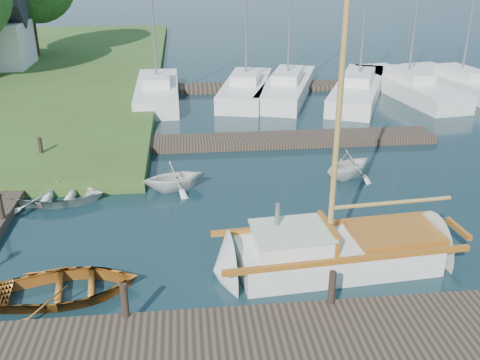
{
  "coord_description": "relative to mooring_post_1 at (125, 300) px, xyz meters",
  "views": [
    {
      "loc": [
        -1.57,
        -14.58,
        7.53
      ],
      "look_at": [
        0.0,
        0.0,
        1.2
      ],
      "focal_mm": 40.0,
      "sensor_mm": 36.0,
      "label": 1
    }
  ],
  "objects": [
    {
      "name": "pontoon",
      "position": [
        13.0,
        21.0,
        -0.55
      ],
      "size": [
        30.0,
        1.6,
        0.3
      ],
      "primitive_type": "cube",
      "color": "black",
      "rests_on": "ground"
    },
    {
      "name": "mooring_post_1",
      "position": [
        0.0,
        0.0,
        0.0
      ],
      "size": [
        0.16,
        0.16,
        0.8
      ],
      "primitive_type": "cylinder",
      "color": "black",
      "rests_on": "near_dock"
    },
    {
      "name": "near_dock",
      "position": [
        3.0,
        -1.0,
        -0.55
      ],
      "size": [
        18.0,
        2.2,
        0.3
      ],
      "primitive_type": "cube",
      "color": "black",
      "rests_on": "ground"
    },
    {
      "name": "marina_boat_4",
      "position": [
        13.95,
        18.9,
        -0.14
      ],
      "size": [
        3.56,
        9.26,
        10.42
      ],
      "rotation": [
        0.0,
        0.0,
        1.72
      ],
      "color": "silver",
      "rests_on": "ground"
    },
    {
      "name": "ground",
      "position": [
        3.0,
        5.0,
        -0.7
      ],
      "size": [
        160.0,
        160.0,
        0.0
      ],
      "primitive_type": "plane",
      "color": "black",
      "rests_on": "ground"
    },
    {
      "name": "marina_boat_0",
      "position": [
        0.02,
        19.19,
        -0.13
      ],
      "size": [
        2.32,
        7.9,
        10.32
      ],
      "rotation": [
        0.0,
        0.0,
        1.59
      ],
      "color": "silver",
      "rests_on": "ground"
    },
    {
      "name": "marina_boat_1",
      "position": [
        4.86,
        19.28,
        -0.13
      ],
      "size": [
        3.94,
        7.84,
        10.4
      ],
      "rotation": [
        0.0,
        0.0,
        1.33
      ],
      "color": "silver",
      "rests_on": "ground"
    },
    {
      "name": "tender_d",
      "position": [
        7.21,
        7.63,
        -0.12
      ],
      "size": [
        2.86,
        2.76,
        1.15
      ],
      "primitive_type": "imported",
      "rotation": [
        0.0,
        0.0,
        2.12
      ],
      "color": "silver",
      "rests_on": "ground"
    },
    {
      "name": "mooring_post_5",
      "position": [
        -4.0,
        10.0,
        0.0
      ],
      "size": [
        0.16,
        0.16,
        0.8
      ],
      "primitive_type": "cylinder",
      "color": "black",
      "rests_on": "left_dock"
    },
    {
      "name": "dinghy",
      "position": [
        -1.48,
        1.32,
        -0.36
      ],
      "size": [
        3.58,
        2.77,
        0.69
      ],
      "primitive_type": "imported",
      "rotation": [
        0.0,
        0.0,
        1.7
      ],
      "color": "brown",
      "rests_on": "ground"
    },
    {
      "name": "marina_boat_2",
      "position": [
        7.19,
        19.35,
        -0.13
      ],
      "size": [
        4.87,
        8.75,
        10.75
      ],
      "rotation": [
        0.0,
        0.0,
        1.24
      ],
      "color": "silver",
      "rests_on": "ground"
    },
    {
      "name": "tender_a",
      "position": [
        -2.89,
        6.68,
        -0.37
      ],
      "size": [
        3.45,
        2.64,
        0.66
      ],
      "primitive_type": "imported",
      "rotation": [
        0.0,
        0.0,
        1.46
      ],
      "color": "silver",
      "rests_on": "ground"
    },
    {
      "name": "sailboat",
      "position": [
        5.31,
        1.94,
        -0.36
      ],
      "size": [
        7.29,
        2.54,
        9.83
      ],
      "rotation": [
        0.0,
        0.0,
        0.08
      ],
      "color": "silver",
      "rests_on": "ground"
    },
    {
      "name": "mooring_post_2",
      "position": [
        4.5,
        0.0,
        0.0
      ],
      "size": [
        0.16,
        0.16,
        0.8
      ],
      "primitive_type": "cylinder",
      "color": "black",
      "rests_on": "near_dock"
    },
    {
      "name": "far_dock",
      "position": [
        5.0,
        11.5,
        -0.55
      ],
      "size": [
        14.0,
        1.6,
        0.3
      ],
      "primitive_type": "cube",
      "color": "black",
      "rests_on": "ground"
    },
    {
      "name": "mooring_post_4",
      "position": [
        -4.0,
        5.0,
        0.0
      ],
      "size": [
        0.16,
        0.16,
        0.8
      ],
      "primitive_type": "cylinder",
      "color": "black",
      "rests_on": "left_dock"
    },
    {
      "name": "tender_b",
      "position": [
        1.0,
        7.2,
        -0.14
      ],
      "size": [
        2.52,
        2.3,
        1.12
      ],
      "primitive_type": "imported",
      "rotation": [
        0.0,
        0.0,
        1.82
      ],
      "color": "silver",
      "rests_on": "ground"
    },
    {
      "name": "marina_boat_5",
      "position": [
        17.19,
        19.11,
        -0.13
      ],
      "size": [
        3.85,
        8.88,
        11.85
      ],
      "rotation": [
        0.0,
        0.0,
        1.77
      ],
      "color": "silver",
      "rests_on": "ground"
    },
    {
      "name": "marina_boat_3",
      "position": [
        11.05,
        18.65,
        -0.13
      ],
      "size": [
        5.86,
        9.55,
        11.38
      ],
      "rotation": [
        0.0,
        0.0,
        1.15
      ],
      "color": "silver",
      "rests_on": "ground"
    }
  ]
}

